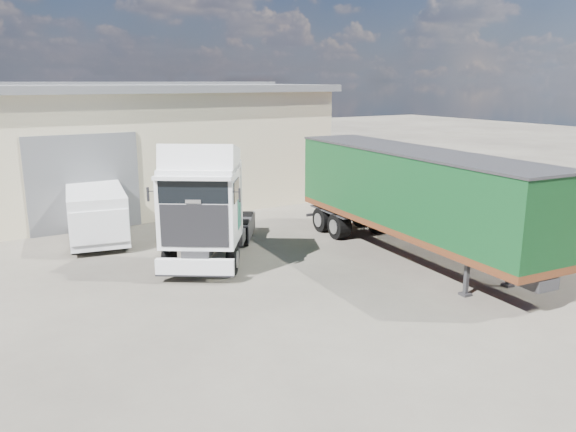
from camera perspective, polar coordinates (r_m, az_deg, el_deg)
ground at (r=13.83m, az=-2.95°, el=-9.71°), size 120.00×120.00×0.00m
brick_boundary_wall at (r=24.84m, az=14.40°, el=3.37°), size 0.35×26.00×2.50m
tractor_unit at (r=17.13m, az=-8.35°, el=0.37°), size 4.82×5.81×3.80m
box_trailer at (r=17.85m, az=12.43°, el=2.34°), size 2.90×10.42×3.42m
panel_van at (r=20.64m, az=-18.88°, el=0.20°), size 2.54×4.74×1.84m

